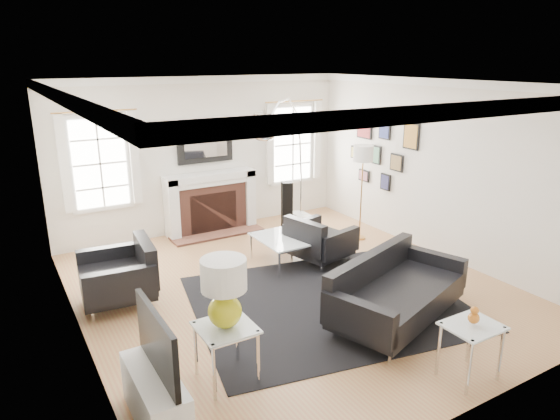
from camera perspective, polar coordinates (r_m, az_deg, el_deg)
floor at (r=7.11m, az=1.26°, el=-8.88°), size 6.00×6.00×0.00m
back_wall at (r=9.24m, az=-8.60°, el=6.20°), size 5.50×0.04×2.80m
front_wall at (r=4.50m, az=22.10°, el=-6.57°), size 5.50×0.04×2.80m
left_wall at (r=5.72m, az=-22.76°, el=-1.69°), size 0.04×6.00×2.80m
right_wall at (r=8.37m, az=17.59°, el=4.47°), size 0.04×6.00×2.80m
ceiling at (r=6.40m, az=1.43°, el=14.29°), size 5.50×6.00×0.02m
crown_molding at (r=6.40m, az=1.42°, el=13.75°), size 5.50×6.00×0.12m
fireplace at (r=9.25m, az=-7.88°, el=0.78°), size 1.70×0.69×1.11m
mantel_mirror at (r=9.15m, az=-8.56°, el=7.70°), size 1.05×0.07×0.75m
window_left at (r=8.67m, az=-19.90°, el=5.06°), size 1.24×0.15×1.62m
window_right at (r=10.01m, az=1.42°, el=7.56°), size 1.24×0.15×1.62m
gallery_wall at (r=9.21m, az=11.56°, el=6.87°), size 0.04×1.73×1.29m
tv_unit at (r=4.74m, az=-14.00°, el=-19.43°), size 0.35×1.00×1.09m
area_rug at (r=6.73m, az=5.37°, el=-10.49°), size 3.87×3.42×0.01m
sofa at (r=6.33m, az=12.82°, el=-9.18°), size 2.19×1.50×0.65m
armchair_left at (r=6.88m, az=-17.65°, el=-7.18°), size 0.99×1.09×0.68m
armchair_right at (r=7.86m, az=4.33°, el=-3.57°), size 1.00×1.08×0.62m
coffee_table at (r=7.80m, az=1.08°, el=-3.27°), size 0.97×0.97×0.43m
side_table_left at (r=5.07m, az=-6.21°, el=-14.16°), size 0.55×0.55×0.60m
nesting_table at (r=5.42m, az=21.03°, el=-13.28°), size 0.54×0.45×0.60m
gourd_lamp at (r=4.82m, az=-6.41°, el=-8.91°), size 0.44×0.44×0.71m
orange_vase at (r=5.31m, az=21.29°, el=-11.21°), size 0.11×0.11×0.18m
arc_floor_lamp at (r=8.44m, az=0.56°, el=5.28°), size 1.81×1.68×2.56m
stick_floor_lamp at (r=8.67m, az=9.48°, el=5.83°), size 0.34×0.34×1.68m
speaker_tower at (r=9.16m, az=0.79°, el=0.34°), size 0.24×0.24×0.95m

